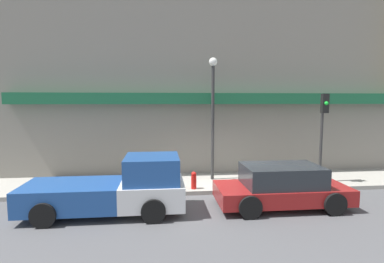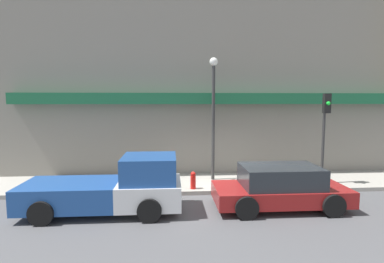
# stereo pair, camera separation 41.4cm
# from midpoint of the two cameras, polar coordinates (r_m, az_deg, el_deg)

# --- Properties ---
(ground_plane) EXTENTS (80.00, 80.00, 0.00)m
(ground_plane) POSITION_cam_midpoint_polar(r_m,az_deg,el_deg) (11.94, 7.21, -11.86)
(ground_plane) COLOR #4C4C4F
(sidewalk) EXTENTS (36.00, 2.85, 0.16)m
(sidewalk) POSITION_cam_midpoint_polar(r_m,az_deg,el_deg) (13.26, 6.00, -9.69)
(sidewalk) COLOR #9E998E
(sidewalk) RESTS_ON ground
(building) EXTENTS (19.80, 3.80, 11.18)m
(building) POSITION_cam_midpoint_polar(r_m,az_deg,el_deg) (15.75, 4.38, 12.27)
(building) COLOR gray
(building) RESTS_ON ground
(pickup_truck) EXTENTS (5.05, 2.13, 1.85)m
(pickup_truck) POSITION_cam_midpoint_polar(r_m,az_deg,el_deg) (10.17, -13.48, -10.39)
(pickup_truck) COLOR silver
(pickup_truck) RESTS_ON ground
(parked_car) EXTENTS (4.44, 2.11, 1.44)m
(parked_car) POSITION_cam_midpoint_polar(r_m,az_deg,el_deg) (10.79, 17.46, -10.09)
(parked_car) COLOR maroon
(parked_car) RESTS_ON ground
(fire_hydrant) EXTENTS (0.21, 0.21, 0.69)m
(fire_hydrant) POSITION_cam_midpoint_polar(r_m,az_deg,el_deg) (11.97, 1.22, -9.27)
(fire_hydrant) COLOR red
(fire_hydrant) RESTS_ON sidewalk
(street_lamp) EXTENTS (0.36, 0.36, 5.31)m
(street_lamp) POSITION_cam_midpoint_polar(r_m,az_deg,el_deg) (13.03, 5.01, 5.26)
(street_lamp) COLOR #2D2D2D
(street_lamp) RESTS_ON sidewalk
(traffic_light) EXTENTS (0.28, 0.42, 3.77)m
(traffic_light) POSITION_cam_midpoint_polar(r_m,az_deg,el_deg) (13.57, 24.80, 1.60)
(traffic_light) COLOR #2D2D2D
(traffic_light) RESTS_ON sidewalk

